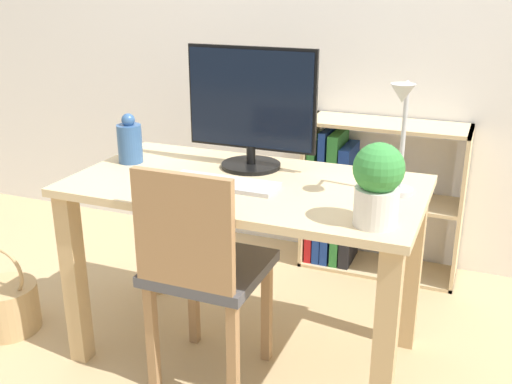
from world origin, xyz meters
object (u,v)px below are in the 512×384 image
(keyboard, at_px, (223,183))
(desk_lamp, at_px, (401,129))
(vase, at_px, (130,141))
(chair, at_px, (202,267))
(bookshelf, at_px, (354,200))
(monitor, at_px, (251,105))
(basket, at_px, (7,306))
(potted_plant, at_px, (378,183))

(keyboard, height_order, desk_lamp, desk_lamp)
(desk_lamp, bearing_deg, vase, 178.52)
(chair, bearing_deg, bookshelf, 85.93)
(monitor, height_order, vase, monitor)
(keyboard, bearing_deg, monitor, 87.64)
(keyboard, relative_size, desk_lamp, 1.02)
(bookshelf, xyz_separation_m, basket, (-1.24, -1.18, -0.25))
(vase, xyz_separation_m, basket, (-0.49, -0.29, -0.71))
(vase, bearing_deg, basket, -149.31)
(basket, bearing_deg, vase, 30.69)
(monitor, xyz_separation_m, chair, (-0.02, -0.42, -0.50))
(desk_lamp, height_order, basket, desk_lamp)
(monitor, distance_m, desk_lamp, 0.62)
(monitor, relative_size, keyboard, 1.29)
(keyboard, height_order, vase, vase)
(keyboard, distance_m, potted_plant, 0.62)
(monitor, xyz_separation_m, vase, (-0.48, -0.12, -0.16))
(vase, height_order, potted_plant, potted_plant)
(keyboard, xyz_separation_m, chair, (-0.01, -0.18, -0.26))
(bookshelf, distance_m, basket, 1.73)
(keyboard, relative_size, vase, 2.01)
(potted_plant, relative_size, basket, 0.67)
(chair, distance_m, bookshelf, 1.22)
(desk_lamp, bearing_deg, potted_plant, -94.76)
(chair, bearing_deg, vase, 156.59)
(desk_lamp, height_order, chair, desk_lamp)
(monitor, bearing_deg, chair, -92.23)
(potted_plant, xyz_separation_m, bookshelf, (-0.32, 1.17, -0.51))
(vase, height_order, chair, vase)
(chair, bearing_deg, desk_lamp, 32.60)
(potted_plant, bearing_deg, bookshelf, 105.35)
(desk_lamp, relative_size, bookshelf, 0.51)
(desk_lamp, xyz_separation_m, bookshelf, (-0.34, 0.91, -0.62))
(monitor, xyz_separation_m, potted_plant, (0.58, -0.40, -0.11))
(monitor, relative_size, chair, 0.60)
(monitor, relative_size, vase, 2.59)
(desk_lamp, distance_m, basket, 1.82)
(keyboard, distance_m, chair, 0.31)
(chair, bearing_deg, monitor, 96.78)
(vase, distance_m, chair, 0.65)
(monitor, xyz_separation_m, basket, (-0.98, -0.42, -0.87))
(potted_plant, xyz_separation_m, basket, (-1.56, -0.01, -0.76))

